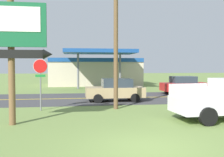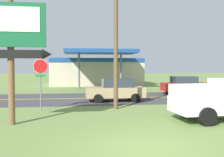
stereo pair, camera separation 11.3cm
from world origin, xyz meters
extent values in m
plane|color=olive|center=(0.00, 0.00, 0.00)|extent=(180.00, 180.00, 0.00)
cube|color=#3D3D3F|center=(0.00, 13.00, 0.01)|extent=(140.00, 8.00, 0.02)
cube|color=gold|center=(0.00, 13.00, 0.02)|extent=(126.00, 0.20, 0.01)
cylinder|color=brown|center=(-4.95, 4.04, 2.77)|extent=(0.28, 0.28, 5.53)
cube|color=#145633|center=(-4.95, 3.86, 4.29)|extent=(3.01, 0.16, 1.87)
cube|color=white|center=(-4.95, 3.77, 4.52)|extent=(2.53, 0.03, 1.05)
cube|color=black|center=(-4.95, 3.86, 3.06)|extent=(2.71, 0.12, 0.36)
cone|color=black|center=(-3.40, 3.86, 3.06)|extent=(0.40, 0.44, 0.44)
cylinder|color=slate|center=(-4.18, 7.68, 1.10)|extent=(0.08, 0.08, 2.20)
cylinder|color=red|center=(-4.18, 7.65, 2.55)|extent=(0.76, 0.03, 0.76)
cylinder|color=white|center=(-4.18, 7.67, 2.55)|extent=(0.80, 0.01, 0.80)
cube|color=#19722D|center=(-4.18, 7.65, 2.00)|extent=(0.56, 0.03, 0.14)
cylinder|color=brown|center=(0.17, 7.62, 4.61)|extent=(0.26, 0.26, 9.23)
cube|color=beige|center=(0.61, 28.11, 1.80)|extent=(12.00, 6.00, 3.60)
cube|color=#19478C|center=(0.61, 25.06, 3.35)|extent=(12.00, 0.12, 0.50)
cube|color=#19478C|center=(0.61, 22.11, 4.20)|extent=(8.00, 5.00, 0.40)
cylinder|color=slate|center=(-1.79, 22.11, 2.10)|extent=(0.24, 0.24, 4.20)
cylinder|color=slate|center=(3.01, 22.11, 2.10)|extent=(0.24, 0.24, 4.20)
cube|color=silver|center=(3.32, 4.52, 1.40)|extent=(1.95, 0.23, 0.56)
cube|color=silver|center=(3.42, 2.68, 1.40)|extent=(1.95, 0.23, 0.56)
cube|color=silver|center=(2.40, 3.54, 1.40)|extent=(0.23, 1.88, 0.56)
cylinder|color=black|center=(3.23, 4.57, 0.40)|extent=(0.81, 0.32, 0.80)
cylinder|color=black|center=(3.34, 2.62, 0.40)|extent=(0.81, 0.32, 0.80)
cube|color=tan|center=(0.64, 11.00, 0.68)|extent=(4.20, 1.76, 0.72)
cube|color=#2D3842|center=(0.79, 11.00, 1.34)|extent=(2.10, 1.56, 0.60)
cylinder|color=black|center=(-0.66, 10.12, 0.32)|extent=(0.64, 0.24, 0.64)
cylinder|color=black|center=(-0.66, 11.88, 0.32)|extent=(0.64, 0.24, 0.64)
cylinder|color=black|center=(1.94, 10.12, 0.32)|extent=(0.64, 0.24, 0.64)
cylinder|color=black|center=(1.94, 11.88, 0.32)|extent=(0.64, 0.24, 0.64)
cube|color=red|center=(7.72, 15.00, 0.68)|extent=(4.20, 1.76, 0.72)
cube|color=#2D3842|center=(7.57, 15.00, 1.34)|extent=(2.10, 1.56, 0.60)
cylinder|color=black|center=(9.02, 15.88, 0.32)|extent=(0.64, 0.24, 0.64)
cylinder|color=black|center=(9.02, 14.12, 0.32)|extent=(0.64, 0.24, 0.64)
cylinder|color=black|center=(6.42, 15.88, 0.32)|extent=(0.64, 0.24, 0.64)
cylinder|color=black|center=(6.42, 14.12, 0.32)|extent=(0.64, 0.24, 0.64)
camera|label=1|loc=(-2.33, -7.85, 2.53)|focal=42.44mm
camera|label=2|loc=(-2.22, -7.86, 2.53)|focal=42.44mm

